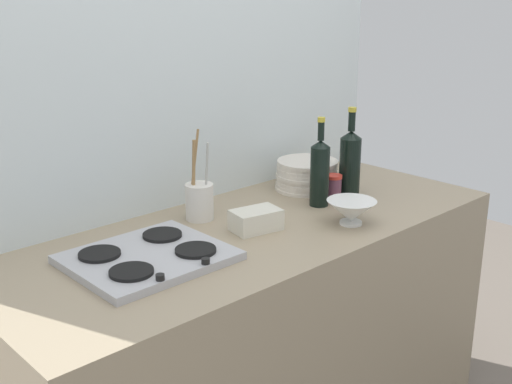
{
  "coord_description": "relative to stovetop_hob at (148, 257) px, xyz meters",
  "views": [
    {
      "loc": [
        -1.36,
        -1.45,
        1.65
      ],
      "look_at": [
        0.0,
        0.0,
        1.02
      ],
      "focal_mm": 45.17,
      "sensor_mm": 36.0,
      "label": 1
    }
  ],
  "objects": [
    {
      "name": "counter_block",
      "position": [
        0.42,
        -0.01,
        -0.46
      ],
      "size": [
        1.8,
        0.7,
        0.9
      ],
      "primitive_type": "cube",
      "color": "tan",
      "rests_on": "ground"
    },
    {
      "name": "backsplash_panel",
      "position": [
        0.42,
        0.37,
        0.37
      ],
      "size": [
        1.9,
        0.06,
        2.57
      ],
      "primitive_type": "cube",
      "color": "silver",
      "rests_on": "ground"
    },
    {
      "name": "stovetop_hob",
      "position": [
        0.0,
        0.0,
        0.0
      ],
      "size": [
        0.43,
        0.37,
        0.04
      ],
      "color": "#B2B2B7",
      "rests_on": "counter_block"
    },
    {
      "name": "plate_stack",
      "position": [
        0.85,
        0.16,
        0.04
      ],
      "size": [
        0.24,
        0.24,
        0.11
      ],
      "color": "silver",
      "rests_on": "counter_block"
    },
    {
      "name": "wine_bottle_leftmost",
      "position": [
        0.73,
        -0.0,
        0.11
      ],
      "size": [
        0.07,
        0.07,
        0.32
      ],
      "color": "black",
      "rests_on": "counter_block"
    },
    {
      "name": "wine_bottle_mid_left",
      "position": [
        0.91,
        0.0,
        0.12
      ],
      "size": [
        0.08,
        0.08,
        0.33
      ],
      "color": "black",
      "rests_on": "counter_block"
    },
    {
      "name": "mixing_bowl",
      "position": [
        0.66,
        -0.2,
        0.03
      ],
      "size": [
        0.17,
        0.17,
        0.08
      ],
      "color": "white",
      "rests_on": "counter_block"
    },
    {
      "name": "butter_dish",
      "position": [
        0.4,
        -0.03,
        0.02
      ],
      "size": [
        0.17,
        0.13,
        0.07
      ],
      "primitive_type": "cube",
      "rotation": [
        0.0,
        0.0,
        -0.19
      ],
      "color": "silver",
      "rests_on": "counter_block"
    },
    {
      "name": "utensil_crock",
      "position": [
        0.33,
        0.18,
        0.05
      ],
      "size": [
        0.1,
        0.1,
        0.31
      ],
      "color": "silver",
      "rests_on": "counter_block"
    },
    {
      "name": "condiment_jar_front",
      "position": [
        0.82,
        0.0,
        0.03
      ],
      "size": [
        0.06,
        0.06,
        0.1
      ],
      "color": "#66384C",
      "rests_on": "counter_block"
    }
  ]
}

